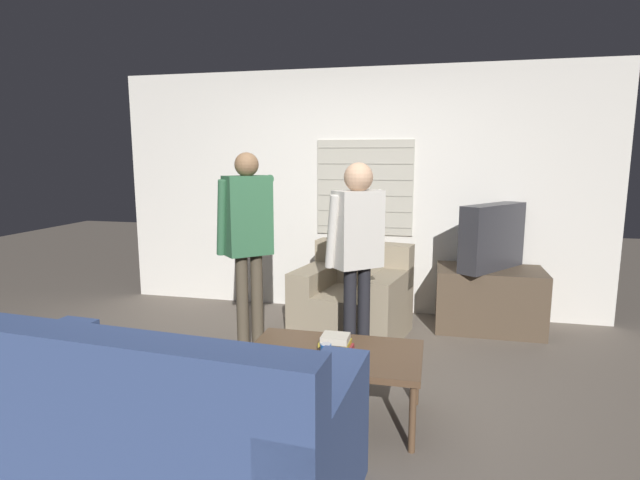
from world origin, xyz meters
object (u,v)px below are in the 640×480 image
object	(u,v)px
armchair_beige	(353,300)
person_right_standing	(357,239)
soda_can	(326,354)
coffee_table	(334,357)
person_left_standing	(247,230)
book_stack	(336,343)
tv	(492,237)
couch_blue	(150,432)
spare_remote	(328,349)

from	to	relation	value
armchair_beige	person_right_standing	distance (m)	0.97
armchair_beige	soda_can	size ratio (longest dim) A/B	8.73
coffee_table	soda_can	size ratio (longest dim) A/B	8.65
person_left_standing	person_right_standing	xyz separation A→B (m)	(0.90, 0.00, -0.05)
book_stack	soda_can	world-z (taller)	soda_can
tv	soda_can	distance (m)	2.47
soda_can	coffee_table	bearing A→B (deg)	87.37
couch_blue	person_left_standing	distance (m)	1.96
couch_blue	coffee_table	world-z (taller)	couch_blue
soda_can	spare_remote	world-z (taller)	soda_can
book_stack	coffee_table	bearing A→B (deg)	-163.09
armchair_beige	coffee_table	size ratio (longest dim) A/B	1.01
couch_blue	spare_remote	size ratio (longest dim) A/B	15.00
tv	book_stack	distance (m)	2.28
armchair_beige	tv	distance (m)	1.43
person_left_standing	soda_can	size ratio (longest dim) A/B	13.36
coffee_table	spare_remote	xyz separation A→B (m)	(-0.04, -0.00, 0.05)
person_right_standing	coffee_table	bearing A→B (deg)	-131.64
tv	person_left_standing	size ratio (longest dim) A/B	0.47
person_right_standing	couch_blue	bearing A→B (deg)	-152.73
couch_blue	book_stack	bearing A→B (deg)	57.29
couch_blue	soda_can	world-z (taller)	couch_blue
person_right_standing	book_stack	bearing A→B (deg)	-130.71
couch_blue	coffee_table	size ratio (longest dim) A/B	1.81
couch_blue	person_left_standing	bearing A→B (deg)	100.27
tv	soda_can	xyz separation A→B (m)	(-1.13, -2.16, -0.40)
coffee_table	spare_remote	bearing A→B (deg)	-174.57
person_right_standing	soda_can	world-z (taller)	person_right_standing
soda_can	spare_remote	size ratio (longest dim) A/B	0.96
couch_blue	person_right_standing	xyz separation A→B (m)	(0.71, 1.82, 0.67)
person_right_standing	spare_remote	size ratio (longest dim) A/B	12.22
coffee_table	tv	world-z (taller)	tv
book_stack	armchair_beige	bearing A→B (deg)	95.19
coffee_table	tv	size ratio (longest dim) A/B	1.39
armchair_beige	tv	world-z (taller)	tv
coffee_table	person_right_standing	distance (m)	1.06
soda_can	tv	bearing A→B (deg)	62.34
couch_blue	spare_remote	world-z (taller)	couch_blue
couch_blue	tv	xyz separation A→B (m)	(1.83, 2.90, 0.56)
armchair_beige	book_stack	xyz separation A→B (m)	(0.14, -1.54, 0.16)
armchair_beige	spare_remote	world-z (taller)	armchair_beige
person_right_standing	book_stack	world-z (taller)	person_right_standing
armchair_beige	book_stack	bearing A→B (deg)	107.13
armchair_beige	soda_can	bearing A→B (deg)	105.75
coffee_table	person_right_standing	xyz separation A→B (m)	(0.00, 0.87, 0.61)
tv	spare_remote	world-z (taller)	tv
coffee_table	book_stack	size ratio (longest dim) A/B	5.21
tv	soda_can	world-z (taller)	tv
coffee_table	book_stack	bearing A→B (deg)	16.91
armchair_beige	couch_blue	bearing A→B (deg)	88.83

